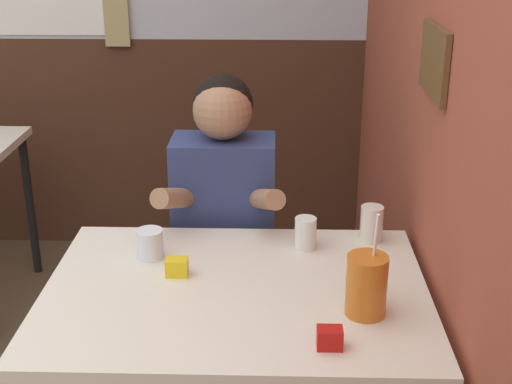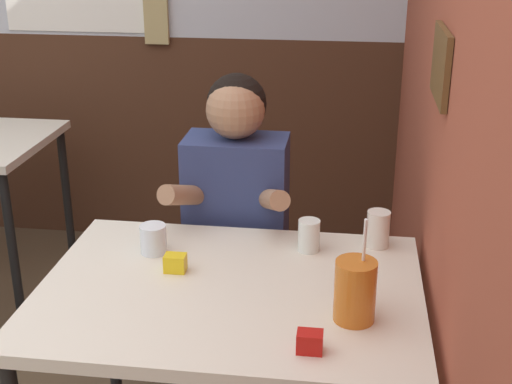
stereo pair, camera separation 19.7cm
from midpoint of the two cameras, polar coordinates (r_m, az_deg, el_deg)
brick_wall_right at (r=2.43m, az=16.82°, el=12.76°), size 0.08×4.23×2.70m
main_table at (r=1.96m, az=0.82°, el=-9.43°), size 1.03×0.77×0.74m
person_seated at (r=2.46m, az=0.75°, el=-4.00°), size 0.42×0.40×1.20m
cocktail_pitcher at (r=1.78m, az=11.12°, el=-7.84°), size 0.10×0.10×0.28m
glass_near_pitcher at (r=2.10m, az=-5.58°, el=-3.82°), size 0.08×0.08×0.09m
glass_center at (r=2.12m, az=6.92°, el=-3.53°), size 0.06×0.06×0.10m
glass_far_side at (r=2.18m, az=12.31°, el=-2.96°), size 0.07×0.07×0.11m
condiment_ketchup at (r=1.67m, az=7.77°, el=-11.89°), size 0.06×0.04×0.05m
condiment_mustard at (r=2.00m, az=-3.68°, el=-5.76°), size 0.06×0.04×0.05m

